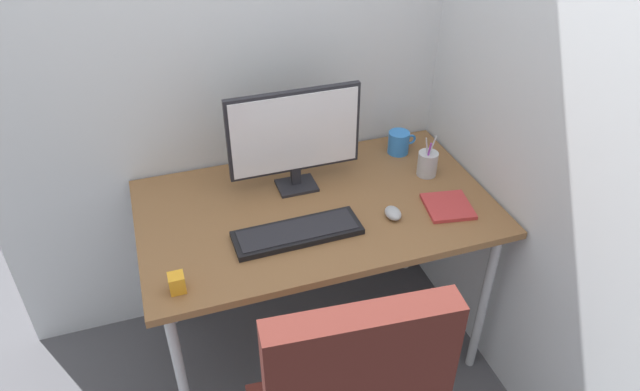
# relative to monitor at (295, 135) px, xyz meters

# --- Properties ---
(ground_plane) EXTENTS (8.00, 8.00, 0.00)m
(ground_plane) POSITION_rel_monitor_xyz_m (0.03, -0.15, -0.99)
(ground_plane) COLOR #4C4C51
(wall_side_right) EXTENTS (0.04, 1.84, 2.80)m
(wall_side_right) POSITION_rel_monitor_xyz_m (0.72, -0.30, 0.41)
(wall_side_right) COLOR silver
(wall_side_right) RESTS_ON ground_plane
(desk) EXTENTS (1.31, 0.78, 0.76)m
(desk) POSITION_rel_monitor_xyz_m (0.03, -0.15, -0.29)
(desk) COLOR brown
(desk) RESTS_ON ground_plane
(monitor) EXTENTS (0.50, 0.12, 0.40)m
(monitor) POSITION_rel_monitor_xyz_m (0.00, 0.00, 0.00)
(monitor) COLOR black
(monitor) RESTS_ON desk
(keyboard) EXTENTS (0.45, 0.15, 0.02)m
(keyboard) POSITION_rel_monitor_xyz_m (-0.08, -0.30, -0.21)
(keyboard) COLOR black
(keyboard) RESTS_ON desk
(mouse) EXTENTS (0.06, 0.08, 0.03)m
(mouse) POSITION_rel_monitor_xyz_m (0.28, -0.30, -0.21)
(mouse) COLOR #9EA0A5
(mouse) RESTS_ON desk
(pen_holder) EXTENTS (0.08, 0.08, 0.18)m
(pen_holder) POSITION_rel_monitor_xyz_m (0.52, -0.09, -0.18)
(pen_holder) COLOR #B2B5BA
(pen_holder) RESTS_ON desk
(notebook) EXTENTS (0.19, 0.20, 0.01)m
(notebook) POSITION_rel_monitor_xyz_m (0.49, -0.32, -0.22)
(notebook) COLOR #B23333
(notebook) RESTS_ON desk
(coffee_mug) EXTENTS (0.12, 0.09, 0.10)m
(coffee_mug) POSITION_rel_monitor_xyz_m (0.49, 0.10, -0.18)
(coffee_mug) COLOR #337FD8
(coffee_mug) RESTS_ON desk
(desk_clamp_accessory) EXTENTS (0.05, 0.05, 0.06)m
(desk_clamp_accessory) POSITION_rel_monitor_xyz_m (-0.51, -0.44, -0.20)
(desk_clamp_accessory) COLOR orange
(desk_clamp_accessory) RESTS_ON desk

